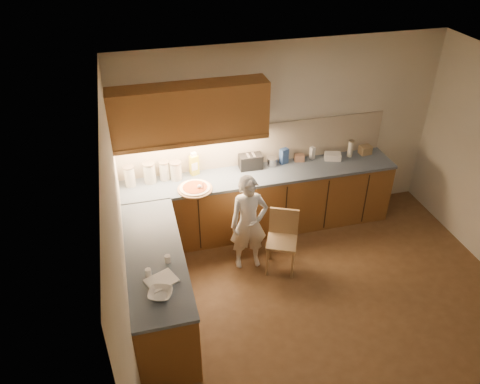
{
  "coord_description": "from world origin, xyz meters",
  "views": [
    {
      "loc": [
        -2.01,
        -3.48,
        4.18
      ],
      "look_at": [
        -0.8,
        1.2,
        1.0
      ],
      "focal_mm": 35.0,
      "sensor_mm": 36.0,
      "label": 1
    }
  ],
  "objects_px": {
    "wooden_chair": "(283,236)",
    "pizza_on_board": "(195,188)",
    "child": "(249,223)",
    "oil_jug": "(194,164)",
    "toaster": "(251,162)"
  },
  "relations": [
    {
      "from": "pizza_on_board",
      "to": "toaster",
      "type": "xyz_separation_m",
      "value": [
        0.83,
        0.35,
        0.08
      ]
    },
    {
      "from": "child",
      "to": "wooden_chair",
      "type": "distance_m",
      "value": 0.46
    },
    {
      "from": "pizza_on_board",
      "to": "child",
      "type": "height_order",
      "value": "child"
    },
    {
      "from": "pizza_on_board",
      "to": "child",
      "type": "relative_size",
      "value": 0.34
    },
    {
      "from": "pizza_on_board",
      "to": "wooden_chair",
      "type": "xyz_separation_m",
      "value": [
        0.98,
        -0.66,
        -0.46
      ]
    },
    {
      "from": "wooden_chair",
      "to": "pizza_on_board",
      "type": "bearing_deg",
      "value": 170.49
    },
    {
      "from": "child",
      "to": "wooden_chair",
      "type": "relative_size",
      "value": 1.6
    },
    {
      "from": "pizza_on_board",
      "to": "oil_jug",
      "type": "height_order",
      "value": "oil_jug"
    },
    {
      "from": "pizza_on_board",
      "to": "child",
      "type": "distance_m",
      "value": 0.82
    },
    {
      "from": "child",
      "to": "wooden_chair",
      "type": "height_order",
      "value": "child"
    },
    {
      "from": "pizza_on_board",
      "to": "child",
      "type": "bearing_deg",
      "value": -42.64
    },
    {
      "from": "toaster",
      "to": "pizza_on_board",
      "type": "bearing_deg",
      "value": -156.63
    },
    {
      "from": "child",
      "to": "oil_jug",
      "type": "relative_size",
      "value": 4.02
    },
    {
      "from": "pizza_on_board",
      "to": "oil_jug",
      "type": "bearing_deg",
      "value": 81.01
    },
    {
      "from": "pizza_on_board",
      "to": "oil_jug",
      "type": "xyz_separation_m",
      "value": [
        0.06,
        0.38,
        0.13
      ]
    }
  ]
}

